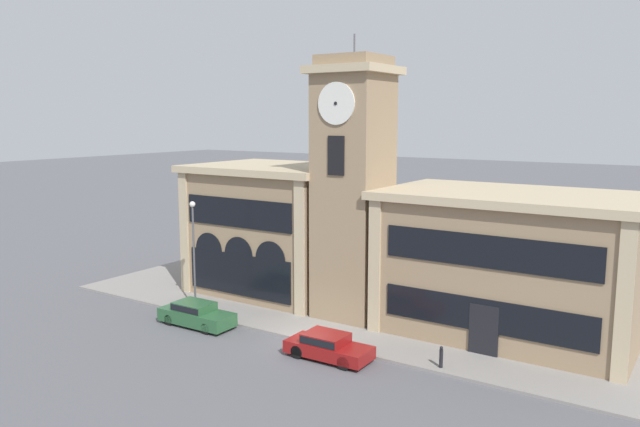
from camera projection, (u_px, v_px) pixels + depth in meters
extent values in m
plane|color=#56565B|center=(303.00, 342.00, 33.52)|extent=(300.00, 300.00, 0.00)
cube|color=gray|center=(364.00, 310.00, 38.98)|extent=(38.75, 13.27, 0.15)
cube|color=#937A5B|center=(353.00, 199.00, 36.73)|extent=(3.76, 3.76, 14.41)
cube|color=tan|center=(354.00, 70.00, 35.60)|extent=(4.46, 4.46, 0.45)
cube|color=#937A5B|center=(354.00, 61.00, 35.52)|extent=(3.46, 3.46, 0.60)
cylinder|color=#4C4C51|center=(354.00, 45.00, 35.39)|extent=(0.10, 0.10, 1.20)
cylinder|color=silver|center=(336.00, 103.00, 34.30)|extent=(2.35, 0.10, 2.35)
cylinder|color=black|center=(336.00, 103.00, 34.24)|extent=(0.19, 0.04, 0.19)
cylinder|color=silver|center=(326.00, 104.00, 36.94)|extent=(0.10, 2.35, 2.35)
cylinder|color=black|center=(325.00, 104.00, 36.98)|extent=(0.04, 0.19, 0.19)
cube|color=black|center=(336.00, 156.00, 34.74)|extent=(1.05, 0.10, 2.20)
cube|color=#937A5B|center=(277.00, 232.00, 42.90)|extent=(10.28, 7.94, 8.35)
cube|color=tan|center=(276.00, 168.00, 42.24)|extent=(10.98, 8.64, 0.45)
cube|color=tan|center=(184.00, 234.00, 42.20)|extent=(0.70, 0.16, 8.35)
cube|color=tan|center=(299.00, 250.00, 36.97)|extent=(0.70, 0.16, 8.35)
cube|color=black|center=(238.00, 213.00, 39.32)|extent=(8.43, 0.10, 1.84)
cube|color=black|center=(239.00, 275.00, 39.93)|extent=(8.22, 0.10, 2.67)
cylinder|color=black|center=(209.00, 250.00, 41.12)|extent=(2.26, 0.06, 2.26)
cylinder|color=black|center=(238.00, 254.00, 39.72)|extent=(2.26, 0.06, 2.26)
cylinder|color=black|center=(270.00, 259.00, 38.31)|extent=(2.26, 0.06, 2.26)
cube|color=#937A5B|center=(510.00, 268.00, 34.18)|extent=(13.19, 7.94, 7.54)
cube|color=tan|center=(513.00, 196.00, 33.58)|extent=(13.89, 8.64, 0.45)
cube|color=tan|center=(374.00, 268.00, 34.27)|extent=(0.70, 0.16, 7.54)
cube|color=tan|center=(624.00, 305.00, 27.45)|extent=(0.70, 0.16, 7.54)
cube|color=black|center=(487.00, 252.00, 30.63)|extent=(10.82, 0.10, 1.66)
cube|color=black|center=(484.00, 331.00, 31.23)|extent=(1.50, 0.12, 2.72)
cube|color=black|center=(484.00, 316.00, 31.12)|extent=(10.82, 0.10, 1.69)
cube|color=#285633|center=(197.00, 317.00, 36.08)|extent=(4.67, 1.85, 0.75)
cube|color=#285633|center=(194.00, 306.00, 36.09)|extent=(2.25, 1.63, 0.46)
cube|color=black|center=(194.00, 306.00, 36.09)|extent=(2.16, 1.67, 0.35)
cylinder|color=black|center=(225.00, 321.00, 36.00)|extent=(0.64, 0.23, 0.64)
cylinder|color=black|center=(206.00, 329.00, 34.70)|extent=(0.64, 0.23, 0.64)
cylinder|color=black|center=(188.00, 313.00, 37.53)|extent=(0.64, 0.23, 0.64)
cylinder|color=black|center=(169.00, 320.00, 36.23)|extent=(0.64, 0.23, 0.64)
cube|color=maroon|center=(329.00, 349.00, 31.12)|extent=(4.40, 1.89, 0.62)
cube|color=maroon|center=(326.00, 338.00, 31.13)|extent=(2.12, 1.67, 0.48)
cube|color=black|center=(326.00, 338.00, 31.13)|extent=(2.04, 1.71, 0.36)
cylinder|color=black|center=(360.00, 353.00, 31.09)|extent=(0.69, 0.23, 0.69)
cylinder|color=black|center=(344.00, 363.00, 29.76)|extent=(0.69, 0.23, 0.69)
cylinder|color=black|center=(315.00, 342.00, 32.54)|extent=(0.69, 0.23, 0.69)
cylinder|color=black|center=(297.00, 352.00, 31.20)|extent=(0.69, 0.23, 0.69)
cylinder|color=#4C4C51|center=(194.00, 259.00, 38.22)|extent=(0.12, 0.12, 6.44)
sphere|color=silver|center=(192.00, 204.00, 37.70)|extent=(0.36, 0.36, 0.36)
cylinder|color=black|center=(441.00, 358.00, 29.68)|extent=(0.18, 0.18, 0.90)
sphere|color=black|center=(441.00, 348.00, 29.60)|extent=(0.16, 0.16, 0.16)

